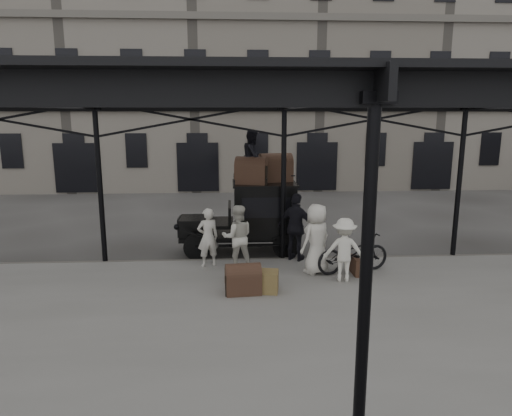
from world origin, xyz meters
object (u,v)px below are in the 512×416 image
Objects in this scene: porter_official at (296,227)px; steamer_trunk_platform at (243,281)px; bicycle at (353,253)px; steamer_trunk_roof_near at (251,172)px; porter_left at (208,237)px; taxi at (254,214)px.

porter_official is 2.89m from steamer_trunk_platform.
steamer_trunk_roof_near reaches higher than bicycle.
bicycle reaches higher than steamer_trunk_platform.
steamer_trunk_roof_near reaches higher than porter_official.
steamer_trunk_roof_near is (-2.53, 2.11, 1.83)m from bicycle.
porter_left is 2.22m from steamer_trunk_platform.
porter_left is at bearing 109.05° from steamer_trunk_platform.
porter_official is (1.12, -1.27, -0.10)m from taxi.
taxi is 3.44m from bicycle.
taxi is at bearing 78.03° from steamer_trunk_platform.
steamer_trunk_platform is (-0.35, -3.37, -2.07)m from steamer_trunk_roof_near.
porter_official is at bearing 35.23° from bicycle.
taxi is 4.05× the size of steamer_trunk_roof_near.
taxi is 2.29× the size of porter_left.
porter_left reaches higher than steamer_trunk_platform.
taxi is 4.55× the size of steamer_trunk_platform.
steamer_trunk_platform is (0.89, -1.97, -0.50)m from porter_left.
taxi reaches higher than porter_official.
steamer_trunk_roof_near is at bearing 78.90° from steamer_trunk_platform.
porter_left reaches higher than bicycle.
taxi is at bearing -15.36° from porter_official.
taxi reaches higher than bicycle.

